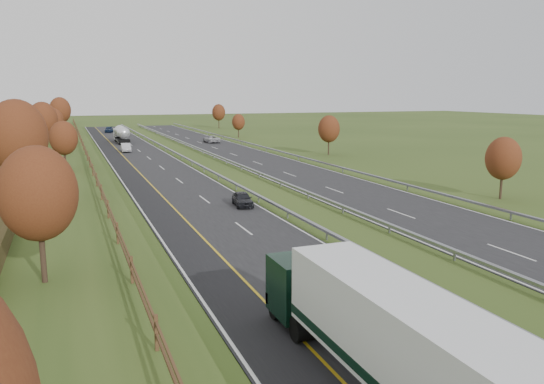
{
  "coord_description": "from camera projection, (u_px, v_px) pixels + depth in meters",
  "views": [
    {
      "loc": [
        -10.74,
        -13.8,
        9.97
      ],
      "look_at": [
        4.48,
        25.38,
        2.2
      ],
      "focal_mm": 35.0,
      "sensor_mm": 36.0,
      "label": 1
    }
  ],
  "objects": [
    {
      "name": "outer_barrier_far",
      "position": [
        299.0,
        156.0,
        81.11
      ],
      "size": [
        0.32,
        200.0,
        0.71
      ],
      "color": "gray",
      "rests_on": "ground"
    },
    {
      "name": "box_lorry",
      "position": [
        398.0,
        345.0,
        16.41
      ],
      "size": [
        2.58,
        16.28,
        4.06
      ],
      "color": "black",
      "rests_on": "near_carriageway"
    },
    {
      "name": "road_tanker",
      "position": [
        122.0,
        134.0,
        110.18
      ],
      "size": [
        2.4,
        11.22,
        3.46
      ],
      "color": "silver",
      "rests_on": "near_carriageway"
    },
    {
      "name": "lane_markings",
      "position": [
        197.0,
        165.0,
        75.45
      ],
      "size": [
        26.75,
        200.0,
        0.01
      ],
      "color": "silver",
      "rests_on": "near_carriageway"
    },
    {
      "name": "far_carriageway",
      "position": [
        263.0,
        162.0,
        79.16
      ],
      "size": [
        10.5,
        200.0,
        0.04
      ],
      "primitive_type": "cube",
      "color": "black",
      "rests_on": "ground"
    },
    {
      "name": "car_dark_near",
      "position": [
        242.0,
        199.0,
        47.74
      ],
      "size": [
        1.96,
        3.93,
        1.29
      ],
      "primitive_type": "imported",
      "rotation": [
        0.0,
        0.0,
        -0.12
      ],
      "color": "black",
      "rests_on": "near_carriageway"
    },
    {
      "name": "fence_left",
      "position": [
        85.0,
        150.0,
        69.39
      ],
      "size": [
        0.12,
        189.06,
        1.2
      ],
      "color": "#422B19",
      "rests_on": "embankment_left"
    },
    {
      "name": "median_barrier_far",
      "position": [
        226.0,
        160.0,
        77.02
      ],
      "size": [
        0.32,
        200.0,
        0.71
      ],
      "color": "gray",
      "rests_on": "ground"
    },
    {
      "name": "car_oncoming",
      "position": [
        211.0,
        139.0,
        110.36
      ],
      "size": [
        2.81,
        5.44,
        1.47
      ],
      "primitive_type": "imported",
      "rotation": [
        0.0,
        0.0,
        3.21
      ],
      "color": "silver",
      "rests_on": "far_carriageway"
    },
    {
      "name": "hard_shoulder",
      "position": [
        123.0,
        169.0,
        71.95
      ],
      "size": [
        3.0,
        200.0,
        0.04
      ],
      "primitive_type": "cube",
      "color": "black",
      "rests_on": "ground"
    },
    {
      "name": "car_small_far",
      "position": [
        109.0,
        130.0,
        139.88
      ],
      "size": [
        2.66,
        5.27,
        1.47
      ],
      "primitive_type": "imported",
      "rotation": [
        0.0,
        0.0,
        -0.12
      ],
      "color": "#13213C",
      "rests_on": "near_carriageway"
    },
    {
      "name": "trees_left",
      "position": [
        48.0,
        124.0,
        64.54
      ],
      "size": [
        6.64,
        164.3,
        7.66
      ],
      "color": "#2D2116",
      "rests_on": "embankment_left"
    },
    {
      "name": "hedge_left",
      "position": [
        31.0,
        153.0,
        67.48
      ],
      "size": [
        2.2,
        180.0,
        1.1
      ],
      "primitive_type": "cube",
      "color": "#333215",
      "rests_on": "embankment_left"
    },
    {
      "name": "embankment_left",
      "position": [
        49.0,
        165.0,
        68.48
      ],
      "size": [
        12.0,
        200.0,
        2.0
      ],
      "primitive_type": "cube",
      "color": "#344A1A",
      "rests_on": "ground"
    },
    {
      "name": "car_silver_mid",
      "position": [
        126.0,
        147.0,
        92.79
      ],
      "size": [
        1.78,
        4.61,
        1.5
      ],
      "primitive_type": "imported",
      "rotation": [
        0.0,
        0.0,
        -0.04
      ],
      "color": "#BCBCC1",
      "rests_on": "near_carriageway"
    },
    {
      "name": "near_carriageway",
      "position": [
        151.0,
        167.0,
        73.28
      ],
      "size": [
        10.5,
        200.0,
        0.04
      ],
      "primitive_type": "cube",
      "color": "black",
      "rests_on": "ground"
    },
    {
      "name": "ground",
      "position": [
        217.0,
        169.0,
        71.55
      ],
      "size": [
        400.0,
        400.0,
        0.0
      ],
      "primitive_type": "plane",
      "color": "#344A1A",
      "rests_on": "ground"
    },
    {
      "name": "median_barrier_near",
      "position": [
        192.0,
        161.0,
        75.2
      ],
      "size": [
        0.32,
        200.0,
        0.71
      ],
      "color": "gray",
      "rests_on": "ground"
    },
    {
      "name": "trees_far",
      "position": [
        274.0,
        122.0,
        109.9
      ],
      "size": [
        8.45,
        118.6,
        7.12
      ],
      "color": "#2D2116",
      "rests_on": "ground"
    }
  ]
}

